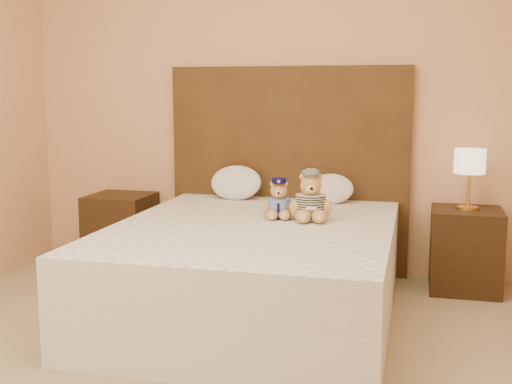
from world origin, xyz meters
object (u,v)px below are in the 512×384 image
teddy_police (279,198)px  pillow_right (331,187)px  nightstand_left (121,230)px  lamp (470,164)px  teddy_prisoner (311,196)px  bed (254,269)px  nightstand_right (465,250)px  pillow_left (236,181)px

teddy_police → pillow_right: 0.66m
pillow_right → nightstand_left: bearing=-178.9°
lamp → teddy_prisoner: lamp is taller
nightstand_left → pillow_right: bearing=1.1°
bed → nightstand_left: 1.48m
bed → lamp: lamp is taller
lamp → nightstand_left: bearing=180.0°
bed → nightstand_right: bearing=32.6°
bed → teddy_prisoner: teddy_prisoner is taller
nightstand_right → pillow_left: 1.65m
nightstand_left → pillow_left: pillow_left is taller
nightstand_left → teddy_prisoner: teddy_prisoner is taller
nightstand_right → teddy_police: size_ratio=2.25×
nightstand_left → pillow_right: size_ratio=1.75×
teddy_police → nightstand_left: bearing=146.6°
nightstand_right → pillow_right: bearing=178.1°
nightstand_left → pillow_left: bearing=1.9°
lamp → pillow_right: lamp is taller
nightstand_left → lamp: bearing=0.0°
teddy_police → pillow_left: pillow_left is taller
nightstand_right → lamp: (-0.00, 0.00, 0.57)m
nightstand_left → teddy_police: 1.53m
bed → pillow_left: pillow_left is taller
bed → nightstand_right: same height
teddy_prisoner → pillow_left: bearing=123.2°
lamp → bed: bearing=-147.4°
bed → teddy_prisoner: size_ratio=6.79×
nightstand_right → teddy_police: bearing=-152.7°
nightstand_left → pillow_right: (1.59, 0.03, 0.39)m
nightstand_right → teddy_police: teddy_police is taller
bed → teddy_police: bearing=63.7°
nightstand_right → pillow_left: bearing=178.9°
pillow_left → teddy_prisoner: bearing=-44.9°
teddy_prisoner → teddy_police: bearing=160.0°
pillow_left → pillow_right: 0.69m
nightstand_left → teddy_police: bearing=-23.6°
teddy_prisoner → pillow_right: teddy_prisoner is taller
teddy_prisoner → pillow_right: 0.65m
pillow_left → pillow_right: pillow_left is taller
teddy_police → teddy_prisoner: (0.20, -0.03, 0.03)m
teddy_police → teddy_prisoner: 0.21m
lamp → teddy_prisoner: (-0.95, -0.62, -0.15)m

